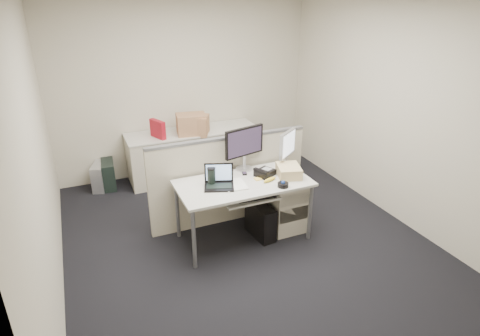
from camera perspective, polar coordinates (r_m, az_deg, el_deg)
name	(u,v)px	position (r m, az deg, el deg)	size (l,w,h in m)	color
floor	(243,237)	(4.87, 0.47, -9.81)	(4.00, 4.50, 0.01)	black
wall_back	(185,87)	(6.33, -7.88, 11.35)	(4.00, 0.02, 2.70)	#BDB6A4
wall_front	(397,240)	(2.58, 21.45, -9.55)	(4.00, 0.02, 2.70)	#BDB6A4
wall_left	(36,158)	(3.96, -26.99, 1.29)	(0.02, 4.50, 2.70)	#BDB6A4
wall_right	(391,109)	(5.37, 20.66, 7.80)	(0.02, 4.50, 2.70)	#BDB6A4
desk	(243,187)	(4.54, 0.49, -2.75)	(1.50, 0.75, 0.73)	silver
keyboard_tray	(250,198)	(4.41, 1.44, -4.23)	(0.62, 0.32, 0.02)	silver
drawer_pedestal	(283,202)	(4.95, 6.10, -4.88)	(0.40, 0.55, 0.65)	beige
cubicle_partition	(229,181)	(4.96, -1.58, -1.82)	(2.00, 0.06, 1.10)	#B3A590
back_counter	(194,154)	(6.32, -6.58, 2.00)	(2.00, 0.60, 0.72)	beige
monitor_main	(244,149)	(4.73, 0.61, 2.74)	(0.53, 0.20, 0.53)	black
monitor_small	(287,150)	(4.84, 6.71, 2.59)	(0.37, 0.18, 0.45)	#B7B7BC
laptop	(219,178)	(4.34, -3.02, -1.38)	(0.32, 0.24, 0.24)	black
trackball	(283,185)	(4.42, 6.13, -2.40)	(0.12, 0.12, 0.05)	black
desk_phone	(265,173)	(4.66, 3.57, -0.68)	(0.21, 0.17, 0.07)	black
paper_stack	(235,185)	(4.43, -0.75, -2.37)	(0.23, 0.30, 0.01)	white
sticky_pad	(258,179)	(4.57, 2.56, -1.55)	(0.08, 0.08, 0.01)	#FFD252
travel_mug	(211,177)	(4.42, -4.09, -1.26)	(0.09, 0.09, 0.19)	black
banana	(270,180)	(4.53, 4.25, -1.66)	(0.19, 0.05, 0.04)	yellow
cellphone	(244,173)	(4.71, 0.63, -0.75)	(0.05, 0.10, 0.01)	black
manila_folders	(289,171)	(4.67, 6.94, -0.41)	(0.25, 0.32, 0.12)	#D2B97D
keyboard	(256,196)	(4.39, 2.25, -4.07)	(0.43, 0.15, 0.02)	black
pc_tower_desk	(260,221)	(4.79, 2.93, -7.48)	(0.18, 0.44, 0.41)	black
pc_tower_spare_dark	(109,174)	(6.27, -18.17, -0.86)	(0.17, 0.43, 0.40)	black
pc_tower_spare_silver	(100,176)	(6.27, -19.29, -1.11)	(0.17, 0.41, 0.39)	#B7B7BC
cardboard_box_left	(191,125)	(6.02, -6.93, 6.13)	(0.42, 0.32, 0.32)	#AC734F
cardboard_box_right	(195,125)	(6.04, -6.46, 6.06)	(0.40, 0.31, 0.29)	#AC734F
red_binder	(158,130)	(5.94, -11.61, 5.35)	(0.07, 0.30, 0.28)	maroon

